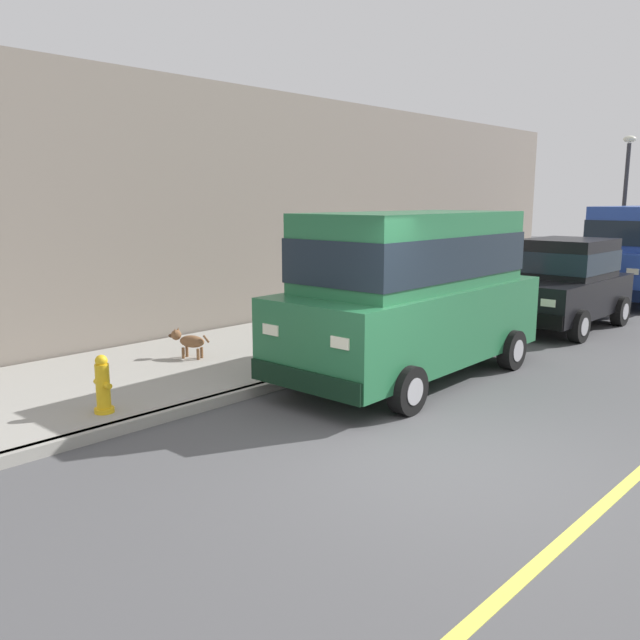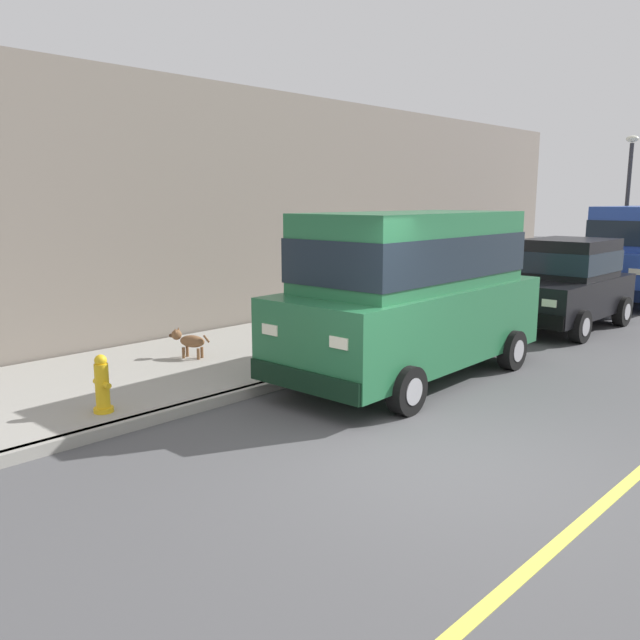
{
  "view_description": "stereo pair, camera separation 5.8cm",
  "coord_description": "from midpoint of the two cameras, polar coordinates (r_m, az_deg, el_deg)",
  "views": [
    {
      "loc": [
        3.47,
        -5.46,
        2.71
      ],
      "look_at": [
        -3.36,
        1.7,
        0.85
      ],
      "focal_mm": 36.23,
      "sensor_mm": 36.0,
      "label": 1
    },
    {
      "loc": [
        3.52,
        -5.42,
        2.71
      ],
      "look_at": [
        -3.36,
        1.7,
        0.85
      ],
      "focal_mm": 36.23,
      "sensor_mm": 36.0,
      "label": 2
    }
  ],
  "objects": [
    {
      "name": "building_facade",
      "position": [
        15.65,
        1.06,
        9.75
      ],
      "size": [
        0.5,
        20.0,
        4.93
      ],
      "primitive_type": "cube",
      "color": "slate",
      "rests_on": "ground"
    },
    {
      "name": "car_black_hatchback",
      "position": [
        14.63,
        20.6,
        3.16
      ],
      "size": [
        2.0,
        3.82,
        1.88
      ],
      "color": "black",
      "rests_on": "ground"
    },
    {
      "name": "curb",
      "position": [
        9.02,
        -6.95,
        -6.45
      ],
      "size": [
        0.16,
        64.0,
        0.14
      ],
      "primitive_type": "cube",
      "color": "gray",
      "rests_on": "ground"
    },
    {
      "name": "car_green_van",
      "position": [
        9.83,
        8.0,
        2.85
      ],
      "size": [
        2.26,
        4.96,
        2.52
      ],
      "color": "#23663D",
      "rests_on": "ground"
    },
    {
      "name": "lane_centre_line",
      "position": [
        6.37,
        22.88,
        -15.41
      ],
      "size": [
        0.12,
        57.6,
        0.01
      ],
      "primitive_type": "cube",
      "color": "#E0D64C",
      "rests_on": "ground"
    },
    {
      "name": "dog_brown",
      "position": [
        10.78,
        -11.7,
        -1.8
      ],
      "size": [
        0.7,
        0.4,
        0.49
      ],
      "color": "brown",
      "rests_on": "sidewalk"
    },
    {
      "name": "fire_hydrant",
      "position": [
        8.32,
        -18.82,
        -5.53
      ],
      "size": [
        0.34,
        0.24,
        0.72
      ],
      "color": "gold",
      "rests_on": "sidewalk"
    },
    {
      "name": "sidewalk",
      "position": [
        10.43,
        -13.27,
        -4.31
      ],
      "size": [
        3.6,
        64.0,
        0.14
      ],
      "primitive_type": "cube",
      "color": "#99968E",
      "rests_on": "ground"
    },
    {
      "name": "street_lamp",
      "position": [
        21.86,
        25.28,
        10.17
      ],
      "size": [
        0.36,
        0.36,
        4.42
      ],
      "color": "#2D2D33",
      "rests_on": "sidewalk"
    },
    {
      "name": "ground_plane",
      "position": [
        7.02,
        10.34,
        -12.28
      ],
      "size": [
        80.0,
        80.0,
        0.0
      ],
      "primitive_type": "plane",
      "color": "#4C4C4F"
    }
  ]
}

